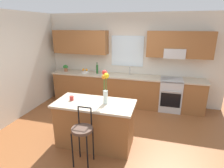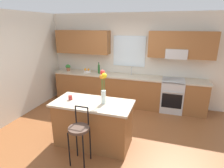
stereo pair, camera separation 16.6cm
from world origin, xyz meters
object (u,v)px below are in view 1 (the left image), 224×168
potted_plant_small (66,68)px  bottle_olive_oil (97,69)px  fruit_bowl_oranges (85,71)px  kitchen_island (95,124)px  flower_vase (105,86)px  oven_range (170,94)px  bar_stool_near (82,132)px  mug_ceramic (72,98)px

potted_plant_small → bottle_olive_oil: bearing=-0.1°
fruit_bowl_oranges → kitchen_island: bearing=-62.5°
potted_plant_small → flower_vase: bearing=-46.5°
oven_range → flower_vase: size_ratio=1.42×
bar_stool_near → kitchen_island: bearing=90.0°
bar_stool_near → fruit_bowl_oranges: fruit_bowl_oranges is taller
oven_range → flower_vase: flower_vase is taller
bar_stool_near → fruit_bowl_oranges: (-1.12, 2.73, 0.33)m
bottle_olive_oil → potted_plant_small: size_ratio=1.62×
kitchen_island → flower_vase: 0.85m
fruit_bowl_oranges → potted_plant_small: (-0.67, 0.00, 0.08)m
kitchen_island → mug_ceramic: (-0.48, -0.01, 0.50)m
kitchen_island → flower_vase: (0.22, 0.02, 0.82)m
fruit_bowl_oranges → bottle_olive_oil: bearing=0.0°
flower_vase → fruit_bowl_oranges: bearing=122.3°
fruit_bowl_oranges → bottle_olive_oil: 0.42m
oven_range → kitchen_island: size_ratio=0.59×
oven_range → mug_ceramic: size_ratio=10.22×
oven_range → kitchen_island: 2.60m
oven_range → kitchen_island: bearing=-125.4°
bar_stool_near → oven_range: bearing=60.9°
bar_stool_near → bottle_olive_oil: bottle_olive_oil is taller
flower_vase → mug_ceramic: 0.77m
bottle_olive_oil → fruit_bowl_oranges: bearing=180.0°
flower_vase → potted_plant_small: size_ratio=3.01×
mug_ceramic → fruit_bowl_oranges: 2.24m
mug_ceramic → potted_plant_small: bearing=121.4°
fruit_bowl_oranges → bar_stool_near: bearing=-67.8°
oven_range → potted_plant_small: potted_plant_small is taller
oven_range → bar_stool_near: bearing=-119.1°
oven_range → bottle_olive_oil: (-2.21, 0.02, 0.60)m
oven_range → mug_ceramic: mug_ceramic is taller
flower_vase → fruit_bowl_oranges: size_ratio=2.69×
flower_vase → potted_plant_small: bearing=133.5°
oven_range → mug_ceramic: 2.95m
fruit_bowl_oranges → potted_plant_small: 0.68m
oven_range → flower_vase: (-1.29, -2.09, 0.82)m
bar_stool_near → potted_plant_small: (-1.79, 2.73, 0.41)m
bar_stool_near → potted_plant_small: 3.29m
kitchen_island → bar_stool_near: (-0.00, -0.59, 0.17)m
flower_vase → bottle_olive_oil: 2.32m
potted_plant_small → kitchen_island: bearing=-50.2°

